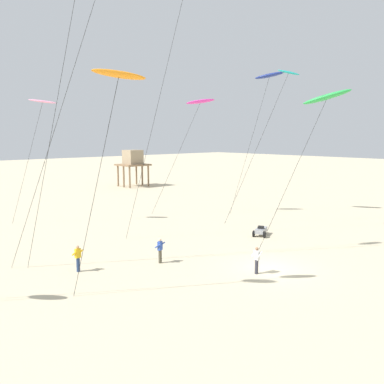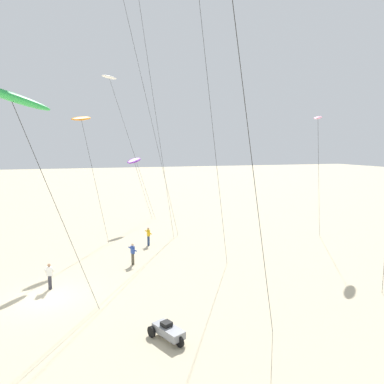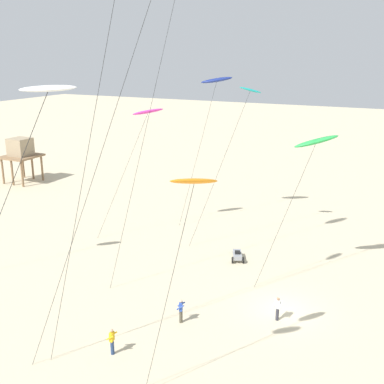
{
  "view_description": "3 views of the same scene",
  "coord_description": "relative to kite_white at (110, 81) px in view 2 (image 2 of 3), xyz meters",
  "views": [
    {
      "loc": [
        -20.21,
        -14.75,
        8.32
      ],
      "look_at": [
        -0.73,
        6.64,
        4.28
      ],
      "focal_mm": 37.65,
      "sensor_mm": 36.0,
      "label": 1
    },
    {
      "loc": [
        21.16,
        2.37,
        8.92
      ],
      "look_at": [
        -3.91,
        10.18,
        5.48
      ],
      "focal_mm": 32.44,
      "sensor_mm": 36.0,
      "label": 2
    },
    {
      "loc": [
        -28.95,
        -7.07,
        17.11
      ],
      "look_at": [
        -2.72,
        5.69,
        8.47
      ],
      "focal_mm": 44.52,
      "sensor_mm": 36.0,
      "label": 3
    }
  ],
  "objects": [
    {
      "name": "kite_purple",
      "position": [
        -2.77,
        2.6,
        -8.17
      ],
      "size": [
        3.39,
        3.54,
        7.86
      ],
      "color": "purple",
      "rests_on": "ground"
    },
    {
      "name": "kite_orange",
      "position": [
        6.29,
        -2.92,
        -4.35
      ],
      "size": [
        3.08,
        3.01,
        11.63
      ],
      "color": "orange",
      "rests_on": "ground"
    },
    {
      "name": "kite_flyer_furthest",
      "position": [
        6.48,
        2.47,
        -14.6
      ],
      "size": [
        0.6,
        0.58,
        1.67
      ],
      "color": "navy",
      "rests_on": "ground"
    },
    {
      "name": "ground_plane",
      "position": [
        15.75,
        -5.23,
        -15.49
      ],
      "size": [
        260.0,
        260.0,
        0.0
      ],
      "primitive_type": "plane",
      "color": "beige"
    },
    {
      "name": "kite_flyer_nearest",
      "position": [
        14.3,
        -5.2,
        -14.6
      ],
      "size": [
        0.52,
        0.55,
        1.67
      ],
      "color": "#33333D",
      "rests_on": "ground"
    },
    {
      "name": "kite_white",
      "position": [
        0.0,
        0.0,
        0.0
      ],
      "size": [
        5.89,
        6.41,
        16.02
      ],
      "color": "white",
      "rests_on": "ground"
    },
    {
      "name": "beach_buggy",
      "position": [
        22.11,
        0.56,
        -15.06
      ],
      "size": [
        2.1,
        1.55,
        0.82
      ],
      "color": "gray",
      "rests_on": "ground"
    },
    {
      "name": "kite_pink",
      "position": [
        10.64,
        16.9,
        -4.16
      ],
      "size": [
        3.62,
        3.83,
        11.72
      ],
      "color": "pink",
      "rests_on": "ground"
    },
    {
      "name": "kite_flyer_middle",
      "position": [
        11.26,
        0.4,
        -14.6
      ],
      "size": [
        0.66,
        0.65,
        1.67
      ],
      "color": "#4C4738",
      "rests_on": "ground"
    },
    {
      "name": "kite_green",
      "position": [
        20.96,
        -5.57,
        -4.6
      ],
      "size": [
        4.0,
        4.86,
        11.55
      ],
      "color": "green",
      "rests_on": "ground"
    }
  ]
}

